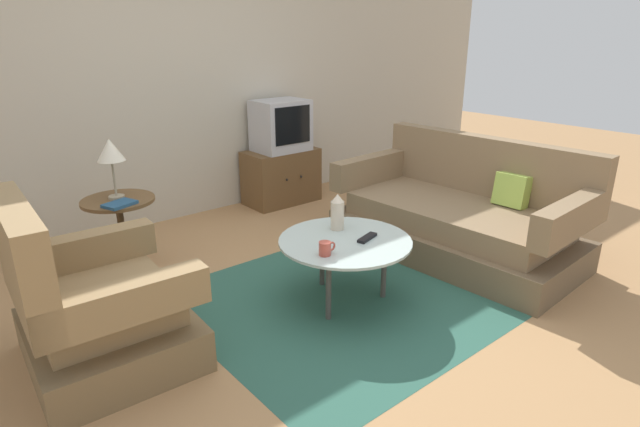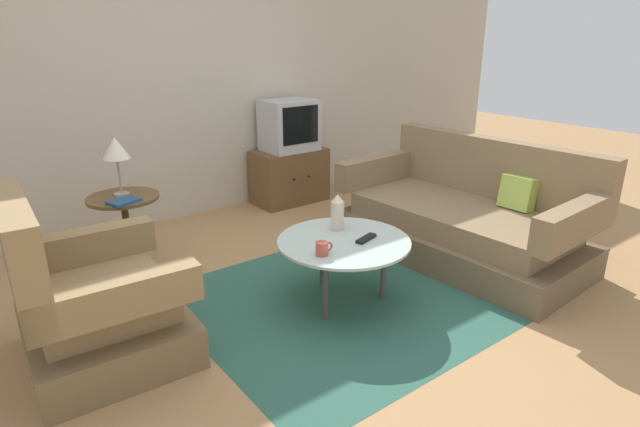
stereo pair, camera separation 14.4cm
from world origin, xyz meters
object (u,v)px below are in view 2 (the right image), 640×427
Objects in this scene: side_table at (125,216)px; table_lamp at (116,150)px; mug at (322,248)px; armchair at (91,306)px; vase at (337,213)px; book at (124,201)px; television at (289,125)px; tv_remote_dark at (366,238)px; coffee_table at (344,245)px; tv_stand at (289,176)px; couch at (464,220)px.

side_table is 0.50m from table_lamp.
armchair is at bearing 160.50° from mug.
book is (-1.08, 1.07, 0.02)m from vase.
vase is 1.03× the size of book.
television reaches higher than tv_remote_dark.
armchair is at bearing 149.03° from tv_remote_dark.
armchair is at bearing -145.83° from television.
coffee_table is at bearing -70.54° from book.
book is at bearing -159.20° from television.
side_table is 0.75× the size of tv_stand.
armchair is 2.92m from tv_stand.
table_lamp is at bearing 114.65° from mug.
side_table reaches higher than coffee_table.
tv_remote_dark is (0.03, -0.26, -0.11)m from vase.
couch is 1.16m from tv_remote_dark.
vase reaches higher than side_table.
table_lamp reaches higher than tv_stand.
tv_remote_dark is (-0.80, -2.06, -0.36)m from television.
table_lamp reaches higher than book.
tv_stand is 3.08× the size of book.
tv_remote_dark is (1.07, -1.49, 0.04)m from side_table.
television is 2.78× the size of tv_remote_dark.
television is 1.19× the size of table_lamp.
tv_remote_dark is (-0.80, -2.07, 0.17)m from tv_stand.
table_lamp is at bearing -163.70° from television.
television is (0.00, -0.01, 0.53)m from tv_stand.
table_lamp is 1.73m from mug.
table_lamp is (-1.87, -0.56, 0.63)m from tv_stand.
couch is at bearing -80.05° from tv_stand.
tv_stand is at bearing 6.85° from couch.
mug is at bearing 73.35° from armchair.
vase is 2.09× the size of mug.
tv_stand is at bearing 16.69° from table_lamp.
book is at bearing 128.71° from coffee_table.
couch is at bearing -47.92° from book.
table_lamp is 1.79× the size of book.
armchair is 1.11× the size of coffee_table.
table_lamp is (-0.95, 1.42, 0.50)m from coffee_table.
tv_stand is (-0.35, 1.97, -0.01)m from couch.
mug is (-0.26, -0.10, 0.07)m from coffee_table.
book is at bearing 135.35° from vase.
couch is 10.43× the size of tv_remote_dark.
tv_stand reaches higher than mug.
side_table is 1.66m from mug.
tv_stand is 1.72× the size of table_lamp.
armchair reaches higher than vase.
tv_stand is at bearing 52.62° from tv_remote_dark.
armchair is 3.86× the size of vase.
book reaches higher than mug.
television is (-0.35, 1.96, 0.52)m from couch.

